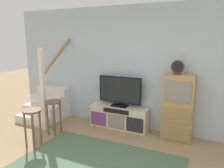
{
  "coord_description": "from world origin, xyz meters",
  "views": [
    {
      "loc": [
        1.58,
        -2.13,
        2.0
      ],
      "look_at": [
        -0.29,
        1.8,
        1.09
      ],
      "focal_mm": 35.35,
      "sensor_mm": 36.0,
      "label": 1
    }
  ],
  "objects_px": {
    "television": "(120,91)",
    "bar_stool_far": "(54,110)",
    "bar_stool_near": "(32,120)",
    "desk_clock": "(178,67)",
    "side_cabinet": "(178,107)",
    "media_console": "(119,117)"
  },
  "relations": [
    {
      "from": "side_cabinet",
      "to": "desk_clock",
      "type": "bearing_deg",
      "value": -163.1
    },
    {
      "from": "television",
      "to": "desk_clock",
      "type": "xyz_separation_m",
      "value": [
        1.21,
        -0.03,
        0.59
      ]
    },
    {
      "from": "media_console",
      "to": "desk_clock",
      "type": "height_order",
      "value": "desk_clock"
    },
    {
      "from": "media_console",
      "to": "side_cabinet",
      "type": "distance_m",
      "value": 1.33
    },
    {
      "from": "bar_stool_near",
      "to": "side_cabinet",
      "type": "bearing_deg",
      "value": 32.54
    },
    {
      "from": "side_cabinet",
      "to": "desk_clock",
      "type": "relative_size",
      "value": 4.75
    },
    {
      "from": "bar_stool_near",
      "to": "desk_clock",
      "type": "bearing_deg",
      "value": 32.83
    },
    {
      "from": "television",
      "to": "bar_stool_far",
      "type": "xyz_separation_m",
      "value": [
        -1.12,
        -0.89,
        -0.33
      ]
    },
    {
      "from": "television",
      "to": "side_cabinet",
      "type": "height_order",
      "value": "side_cabinet"
    },
    {
      "from": "media_console",
      "to": "bar_stool_near",
      "type": "relative_size",
      "value": 1.82
    },
    {
      "from": "media_console",
      "to": "bar_stool_near",
      "type": "height_order",
      "value": "bar_stool_near"
    },
    {
      "from": "television",
      "to": "side_cabinet",
      "type": "xyz_separation_m",
      "value": [
        1.26,
        -0.01,
        -0.21
      ]
    },
    {
      "from": "bar_stool_near",
      "to": "bar_stool_far",
      "type": "height_order",
      "value": "same"
    },
    {
      "from": "desk_clock",
      "to": "side_cabinet",
      "type": "bearing_deg",
      "value": 16.9
    },
    {
      "from": "television",
      "to": "desk_clock",
      "type": "distance_m",
      "value": 1.35
    },
    {
      "from": "desk_clock",
      "to": "bar_stool_near",
      "type": "bearing_deg",
      "value": -147.17
    },
    {
      "from": "television",
      "to": "bar_stool_near",
      "type": "relative_size",
      "value": 1.37
    },
    {
      "from": "media_console",
      "to": "desk_clock",
      "type": "distance_m",
      "value": 1.71
    },
    {
      "from": "media_console",
      "to": "bar_stool_far",
      "type": "relative_size",
      "value": 1.82
    },
    {
      "from": "television",
      "to": "bar_stool_near",
      "type": "xyz_separation_m",
      "value": [
        -1.1,
        -1.52,
        -0.33
      ]
    },
    {
      "from": "television",
      "to": "bar_stool_far",
      "type": "relative_size",
      "value": 1.37
    },
    {
      "from": "media_console",
      "to": "desk_clock",
      "type": "bearing_deg",
      "value": -0.23
    }
  ]
}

